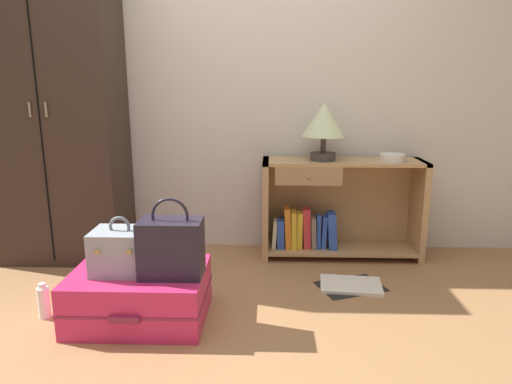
% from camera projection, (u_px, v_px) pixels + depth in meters
% --- Properties ---
extents(ground_plane, '(9.00, 9.00, 0.00)m').
position_uv_depth(ground_plane, '(208.00, 357.00, 2.04)').
color(ground_plane, '#9E7047').
extents(back_wall, '(6.40, 0.10, 2.60)m').
position_uv_depth(back_wall, '(232.00, 65.00, 3.20)').
color(back_wall, beige).
rests_on(back_wall, ground_plane).
extents(wardrobe, '(0.83, 0.47, 2.05)m').
position_uv_depth(wardrobe, '(56.00, 107.00, 3.01)').
color(wardrobe, '#33261E').
rests_on(wardrobe, ground_plane).
extents(bookshelf, '(1.08, 0.33, 0.68)m').
position_uv_depth(bookshelf, '(333.00, 209.00, 3.18)').
color(bookshelf, tan).
rests_on(bookshelf, ground_plane).
extents(table_lamp, '(0.29, 0.29, 0.38)m').
position_uv_depth(table_lamp, '(324.00, 122.00, 3.03)').
color(table_lamp, '#3D3838').
rests_on(table_lamp, bookshelf).
extents(bowl, '(0.17, 0.17, 0.05)m').
position_uv_depth(bowl, '(392.00, 158.00, 3.03)').
color(bowl, silver).
rests_on(bowl, bookshelf).
extents(suitcase_large, '(0.67, 0.52, 0.26)m').
position_uv_depth(suitcase_large, '(140.00, 294.00, 2.35)').
color(suitcase_large, '#DB2860').
rests_on(suitcase_large, ground_plane).
extents(train_case, '(0.27, 0.23, 0.29)m').
position_uv_depth(train_case, '(121.00, 251.00, 2.28)').
color(train_case, '#8E99A3').
rests_on(train_case, suitcase_large).
extents(handbag, '(0.30, 0.18, 0.39)m').
position_uv_depth(handbag, '(171.00, 247.00, 2.23)').
color(handbag, '#231E2D').
rests_on(handbag, suitcase_large).
extents(bottle, '(0.06, 0.06, 0.19)m').
position_uv_depth(bottle, '(44.00, 302.00, 2.36)').
color(bottle, white).
rests_on(bottle, ground_plane).
extents(open_book_on_floor, '(0.44, 0.38, 0.02)m').
position_uv_depth(open_book_on_floor, '(351.00, 285.00, 2.74)').
color(open_book_on_floor, white).
rests_on(open_book_on_floor, ground_plane).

